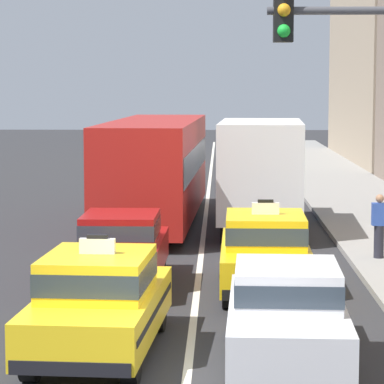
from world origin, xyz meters
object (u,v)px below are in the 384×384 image
at_px(bus_left_third, 156,166).
at_px(sedan_right_nearest, 287,311).
at_px(pedestrian_near_crosswalk, 379,226).
at_px(sedan_left_second, 121,247).
at_px(box_truck_right_third, 261,171).
at_px(taxi_left_nearest, 99,301).
at_px(taxi_right_second, 265,251).

relative_size(bus_left_third, sedan_right_nearest, 2.59).
bearing_deg(pedestrian_near_crosswalk, sedan_left_second, -155.06).
bearing_deg(box_truck_right_third, sedan_left_second, -112.40).
relative_size(sedan_right_nearest, box_truck_right_third, 0.62).
height_order(taxi_left_nearest, sedan_left_second, taxi_left_nearest).
xyz_separation_m(sedan_right_nearest, box_truck_right_third, (0.17, 13.88, 0.93)).
bearing_deg(taxi_right_second, bus_left_third, 106.35).
relative_size(sedan_left_second, taxi_right_second, 0.94).
xyz_separation_m(sedan_left_second, taxi_right_second, (3.05, -0.58, 0.03)).
relative_size(taxi_left_nearest, taxi_right_second, 1.01).
bearing_deg(box_truck_right_third, pedestrian_near_crosswalk, -63.57).
xyz_separation_m(taxi_left_nearest, taxi_right_second, (2.85, 4.77, 0.00)).
relative_size(taxi_left_nearest, box_truck_right_third, 0.66).
bearing_deg(bus_left_third, taxi_left_nearest, -89.70).
xyz_separation_m(taxi_left_nearest, sedan_right_nearest, (2.94, -0.48, -0.03)).
height_order(taxi_right_second, box_truck_right_third, box_truck_right_third).
xyz_separation_m(box_truck_right_third, pedestrian_near_crosswalk, (2.63, -5.28, -0.85)).
height_order(taxi_left_nearest, pedestrian_near_crosswalk, taxi_left_nearest).
bearing_deg(pedestrian_near_crosswalk, taxi_right_second, -130.82).
distance_m(taxi_left_nearest, taxi_right_second, 5.55).
xyz_separation_m(taxi_right_second, box_truck_right_third, (0.27, 8.63, 0.90)).
bearing_deg(box_truck_right_third, taxi_left_nearest, -103.10).
bearing_deg(sedan_left_second, sedan_right_nearest, -61.70).
height_order(bus_left_third, pedestrian_near_crosswalk, bus_left_third).
xyz_separation_m(sedan_left_second, box_truck_right_third, (3.31, 8.04, 0.93)).
xyz_separation_m(sedan_right_nearest, pedestrian_near_crosswalk, (2.80, 8.60, 0.08)).
distance_m(box_truck_right_third, pedestrian_near_crosswalk, 5.96).
relative_size(taxi_left_nearest, pedestrian_near_crosswalk, 3.02).
distance_m(sedan_right_nearest, taxi_right_second, 5.25).
xyz_separation_m(sedan_right_nearest, taxi_right_second, (-0.09, 5.25, 0.03)).
relative_size(sedan_left_second, box_truck_right_third, 0.61).
height_order(sedan_right_nearest, box_truck_right_third, box_truck_right_third).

